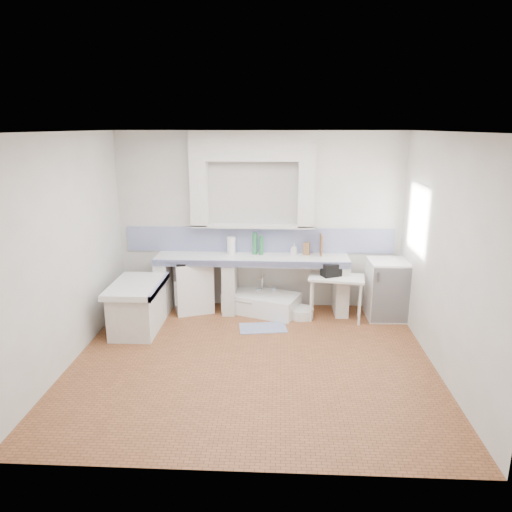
{
  "coord_description": "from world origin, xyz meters",
  "views": [
    {
      "loc": [
        0.32,
        -5.44,
        2.86
      ],
      "look_at": [
        0.0,
        1.0,
        1.1
      ],
      "focal_mm": 33.49,
      "sensor_mm": 36.0,
      "label": 1
    }
  ],
  "objects_px": {
    "side_table": "(336,298)",
    "fridge": "(387,289)",
    "sink": "(262,303)",
    "stove": "(193,285)"
  },
  "relations": [
    {
      "from": "sink",
      "to": "side_table",
      "type": "height_order",
      "value": "side_table"
    },
    {
      "from": "sink",
      "to": "side_table",
      "type": "relative_size",
      "value": 1.39
    },
    {
      "from": "stove",
      "to": "sink",
      "type": "xyz_separation_m",
      "value": [
        1.1,
        -0.03,
        -0.27
      ]
    },
    {
      "from": "stove",
      "to": "fridge",
      "type": "distance_m",
      "value": 3.03
    },
    {
      "from": "stove",
      "to": "sink",
      "type": "height_order",
      "value": "stove"
    },
    {
      "from": "sink",
      "to": "side_table",
      "type": "distance_m",
      "value": 1.18
    },
    {
      "from": "sink",
      "to": "stove",
      "type": "bearing_deg",
      "value": -160.62
    },
    {
      "from": "fridge",
      "to": "stove",
      "type": "bearing_deg",
      "value": 175.6
    },
    {
      "from": "side_table",
      "to": "fridge",
      "type": "bearing_deg",
      "value": 16.6
    },
    {
      "from": "stove",
      "to": "side_table",
      "type": "relative_size",
      "value": 1.0
    }
  ]
}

